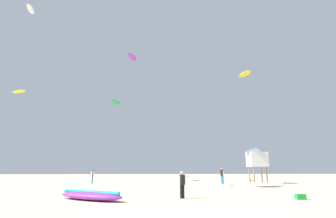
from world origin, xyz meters
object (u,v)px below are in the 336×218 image
kite_grounded_mid (90,196)px  lifeguard_tower (257,157)px  kite_aloft_5 (132,57)px  person_midground (222,174)px  kite_aloft_0 (116,102)px  kite_aloft_4 (31,9)px  cooler_box (231,186)px  kite_aloft_3 (19,92)px  gear_bag (300,197)px  kite_grounded_near (268,185)px  kite_aloft_1 (245,74)px  person_foreground (182,182)px  person_left (92,175)px

kite_grounded_mid → lifeguard_tower: bearing=44.3°
lifeguard_tower → kite_grounded_mid: bearing=-135.7°
kite_aloft_5 → person_midground: bearing=-27.8°
kite_aloft_0 → kite_aloft_4: kite_aloft_4 is taller
lifeguard_tower → kite_aloft_0: (-19.46, 18.31, 10.72)m
cooler_box → kite_aloft_0: kite_aloft_0 is taller
person_midground → kite_aloft_3: kite_aloft_3 is taller
gear_bag → kite_aloft_3: 39.12m
person_midground → kite_grounded_near: bearing=-79.0°
cooler_box → kite_aloft_5: kite_aloft_5 is taller
kite_grounded_mid → kite_aloft_3: (-16.39, 23.10, 12.48)m
kite_grounded_mid → kite_aloft_0: (-3.63, 33.75, 13.50)m
kite_aloft_1 → kite_aloft_3: 42.10m
person_midground → kite_grounded_mid: size_ratio=0.39×
person_foreground → kite_aloft_4: 35.60m
person_left → gear_bag: size_ratio=2.78×
person_foreground → kite_grounded_mid: 5.52m
kite_grounded_mid → lifeguard_tower: (15.83, 15.45, 2.79)m
gear_bag → kite_aloft_3: kite_aloft_3 is taller
person_midground → kite_aloft_5: (-11.02, 5.80, 16.32)m
lifeguard_tower → kite_aloft_4: size_ratio=1.51×
kite_grounded_mid → kite_aloft_5: size_ratio=1.63×
kite_aloft_4 → kite_aloft_5: kite_aloft_4 is taller
kite_grounded_mid → kite_aloft_1: bearing=58.6°
kite_grounded_near → kite_grounded_mid: (-14.59, -9.68, 0.08)m
gear_bag → kite_aloft_3: bearing=140.9°
person_foreground → gear_bag: 7.05m
kite_grounded_mid → kite_aloft_4: size_ratio=1.67×
person_midground → kite_aloft_3: 31.31m
kite_aloft_1 → gear_bag: bearing=-105.3°
person_foreground → kite_grounded_near: 12.84m
kite_grounded_near → gear_bag: (-2.23, -9.94, -0.03)m
person_left → cooler_box: (14.40, -6.78, -0.75)m
person_foreground → cooler_box: 10.35m
kite_aloft_1 → kite_aloft_4: kite_aloft_4 is taller
person_foreground → person_midground: (5.97, 13.89, 0.09)m
lifeguard_tower → kite_aloft_3: 34.51m
kite_grounded_mid → kite_aloft_0: bearing=96.1°
kite_grounded_near → gear_bag: kite_grounded_near is taller
kite_aloft_1 → kite_grounded_mid: bearing=-121.4°
kite_grounded_near → kite_aloft_0: size_ratio=0.84×
person_foreground → kite_aloft_3: (-21.81, 22.37, 11.79)m
kite_grounded_mid → kite_aloft_4: 33.82m
person_left → kite_grounded_near: size_ratio=0.47×
kite_grounded_mid → lifeguard_tower: size_ratio=1.11×
person_left → gear_bag: (15.84, -16.49, -0.75)m
person_left → cooler_box: 15.94m
kite_aloft_3 → kite_aloft_4: size_ratio=1.05×
person_midground → lifeguard_tower: lifeguard_tower is taller
lifeguard_tower → kite_aloft_3: (-32.22, 7.65, 9.70)m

